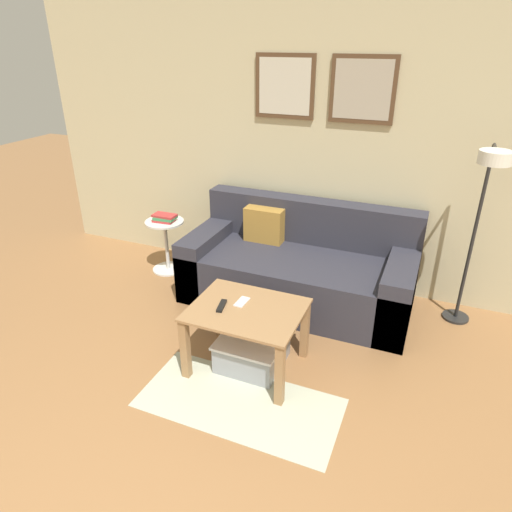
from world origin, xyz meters
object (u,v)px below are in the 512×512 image
at_px(storage_bin, 252,350).
at_px(book_stack, 164,218).
at_px(floor_lamp, 484,200).
at_px(cell_phone, 242,302).
at_px(couch, 299,269).
at_px(coffee_table, 247,321).
at_px(side_table, 166,241).
at_px(remote_control, 222,306).

height_order(storage_bin, book_stack, book_stack).
xyz_separation_m(floor_lamp, cell_phone, (-1.47, -1.01, -0.63)).
xyz_separation_m(couch, coffee_table, (-0.04, -1.06, 0.09)).
bearing_deg(storage_bin, cell_phone, 163.54).
xyz_separation_m(storage_bin, floor_lamp, (1.38, 1.04, 1.01)).
distance_m(floor_lamp, cell_phone, 1.89).
bearing_deg(storage_bin, coffee_table, -125.48).
relative_size(coffee_table, storage_bin, 1.67).
distance_m(storage_bin, side_table, 1.76).
distance_m(couch, book_stack, 1.43).
distance_m(coffee_table, storage_bin, 0.27).
distance_m(coffee_table, cell_phone, 0.14).
bearing_deg(side_table, couch, -0.95).
relative_size(coffee_table, floor_lamp, 0.52).
xyz_separation_m(storage_bin, remote_control, (-0.19, -0.08, 0.38)).
bearing_deg(storage_bin, couch, 89.04).
height_order(couch, remote_control, couch).
bearing_deg(book_stack, remote_control, -43.45).
xyz_separation_m(couch, cell_phone, (-0.11, -1.00, 0.20)).
xyz_separation_m(coffee_table, side_table, (-1.37, 1.08, -0.06)).
bearing_deg(coffee_table, remote_control, -164.18).
distance_m(couch, floor_lamp, 1.59).
relative_size(storage_bin, cell_phone, 3.32).
distance_m(side_table, remote_control, 1.66).
bearing_deg(remote_control, couch, 67.59).
bearing_deg(cell_phone, side_table, 144.29).
relative_size(storage_bin, book_stack, 2.01).
height_order(coffee_table, remote_control, remote_control).
relative_size(coffee_table, cell_phone, 5.53).
relative_size(coffee_table, remote_control, 5.16).
bearing_deg(coffee_table, side_table, 141.60).
height_order(side_table, book_stack, book_stack).
xyz_separation_m(remote_control, cell_phone, (0.10, 0.11, -0.01)).
relative_size(remote_control, cell_phone, 1.07).
xyz_separation_m(side_table, cell_phone, (1.30, -1.02, 0.17)).
xyz_separation_m(book_stack, cell_phone, (1.29, -1.02, -0.08)).
bearing_deg(cell_phone, floor_lamp, 36.92).
height_order(book_stack, cell_phone, book_stack).
bearing_deg(side_table, cell_phone, -38.08).
xyz_separation_m(floor_lamp, side_table, (-2.77, 0.01, -0.80)).
bearing_deg(storage_bin, remote_control, -156.67).
distance_m(floor_lamp, remote_control, 2.03).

